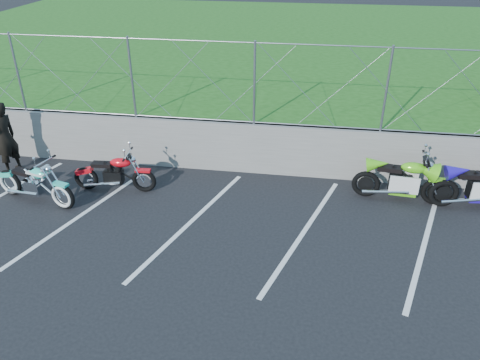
% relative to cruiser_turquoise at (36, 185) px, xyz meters
% --- Properties ---
extents(ground, '(90.00, 90.00, 0.00)m').
position_rel_cruiser_turquoise_xyz_m(ground, '(3.65, -1.26, -0.44)').
color(ground, black).
rests_on(ground, ground).
extents(retaining_wall, '(30.00, 0.22, 1.30)m').
position_rel_cruiser_turquoise_xyz_m(retaining_wall, '(3.65, 2.24, 0.21)').
color(retaining_wall, slate).
rests_on(retaining_wall, ground).
extents(grass_field, '(30.00, 20.00, 1.30)m').
position_rel_cruiser_turquoise_xyz_m(grass_field, '(3.65, 12.24, 0.21)').
color(grass_field, '#1C5015').
rests_on(grass_field, ground).
extents(chain_link_fence, '(28.00, 0.03, 2.00)m').
position_rel_cruiser_turquoise_xyz_m(chain_link_fence, '(3.65, 2.24, 1.86)').
color(chain_link_fence, gray).
rests_on(chain_link_fence, retaining_wall).
extents(parking_lines, '(18.29, 4.31, 0.01)m').
position_rel_cruiser_turquoise_xyz_m(parking_lines, '(4.85, -0.26, -0.43)').
color(parking_lines, silver).
rests_on(parking_lines, ground).
extents(cruiser_turquoise, '(2.15, 0.77, 1.09)m').
position_rel_cruiser_turquoise_xyz_m(cruiser_turquoise, '(0.00, 0.00, 0.00)').
color(cruiser_turquoise, black).
rests_on(cruiser_turquoise, ground).
extents(naked_orange, '(1.98, 0.67, 0.98)m').
position_rel_cruiser_turquoise_xyz_m(naked_orange, '(1.58, 0.76, -0.02)').
color(naked_orange, black).
rests_on(naked_orange, ground).
extents(sportbike_green, '(2.17, 0.77, 1.12)m').
position_rel_cruiser_turquoise_xyz_m(sportbike_green, '(8.17, 1.33, 0.05)').
color(sportbike_green, black).
rests_on(sportbike_green, ground).
extents(person_standing, '(0.61, 0.77, 1.85)m').
position_rel_cruiser_turquoise_xyz_m(person_standing, '(-1.46, 1.29, 0.49)').
color(person_standing, black).
rests_on(person_standing, ground).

